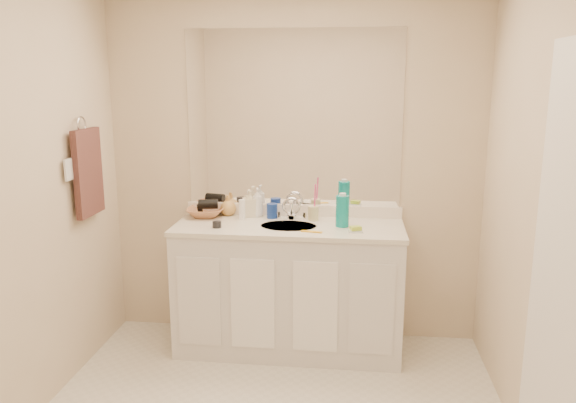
# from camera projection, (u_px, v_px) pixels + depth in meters

# --- Properties ---
(wall_back) EXTENTS (2.60, 0.02, 2.40)m
(wall_back) POSITION_uv_depth(u_px,v_px,m) (293.00, 171.00, 3.92)
(wall_back) COLOR beige
(wall_back) RESTS_ON floor
(wall_front) EXTENTS (2.60, 0.02, 2.40)m
(wall_front) POSITION_uv_depth(u_px,v_px,m) (182.00, 337.00, 1.40)
(wall_front) COLOR beige
(wall_front) RESTS_ON floor
(wall_left) EXTENTS (0.02, 2.60, 2.40)m
(wall_left) POSITION_uv_depth(u_px,v_px,m) (8.00, 207.00, 2.81)
(wall_left) COLOR beige
(wall_left) RESTS_ON floor
(wall_right) EXTENTS (0.02, 2.60, 2.40)m
(wall_right) POSITION_uv_depth(u_px,v_px,m) (550.00, 223.00, 2.51)
(wall_right) COLOR beige
(wall_right) RESTS_ON floor
(vanity_cabinet) EXTENTS (1.50, 0.55, 0.85)m
(vanity_cabinet) POSITION_uv_depth(u_px,v_px,m) (289.00, 289.00, 3.82)
(vanity_cabinet) COLOR silver
(vanity_cabinet) RESTS_ON floor
(countertop) EXTENTS (1.52, 0.57, 0.03)m
(countertop) POSITION_uv_depth(u_px,v_px,m) (289.00, 227.00, 3.73)
(countertop) COLOR white
(countertop) RESTS_ON vanity_cabinet
(backsplash) EXTENTS (1.52, 0.03, 0.08)m
(backsplash) POSITION_uv_depth(u_px,v_px,m) (293.00, 210.00, 3.97)
(backsplash) COLOR white
(backsplash) RESTS_ON countertop
(sink_basin) EXTENTS (0.37, 0.37, 0.02)m
(sink_basin) POSITION_uv_depth(u_px,v_px,m) (289.00, 227.00, 3.71)
(sink_basin) COLOR beige
(sink_basin) RESTS_ON countertop
(faucet) EXTENTS (0.02, 0.02, 0.11)m
(faucet) POSITION_uv_depth(u_px,v_px,m) (292.00, 211.00, 3.87)
(faucet) COLOR silver
(faucet) RESTS_ON countertop
(mirror) EXTENTS (1.48, 0.01, 1.20)m
(mirror) POSITION_uv_depth(u_px,v_px,m) (293.00, 119.00, 3.84)
(mirror) COLOR white
(mirror) RESTS_ON wall_back
(blue_mug) EXTENTS (0.10, 0.10, 0.10)m
(blue_mug) POSITION_uv_depth(u_px,v_px,m) (272.00, 211.00, 3.90)
(blue_mug) COLOR navy
(blue_mug) RESTS_ON countertop
(tan_cup) EXTENTS (0.09, 0.09, 0.10)m
(tan_cup) POSITION_uv_depth(u_px,v_px,m) (313.00, 213.00, 3.84)
(tan_cup) COLOR beige
(tan_cup) RESTS_ON countertop
(toothbrush) EXTENTS (0.02, 0.04, 0.21)m
(toothbrush) POSITION_uv_depth(u_px,v_px,m) (315.00, 199.00, 3.81)
(toothbrush) COLOR #FF4392
(toothbrush) RESTS_ON tan_cup
(mouthwash_bottle) EXTENTS (0.09, 0.09, 0.20)m
(mouthwash_bottle) POSITION_uv_depth(u_px,v_px,m) (342.00, 211.00, 3.67)
(mouthwash_bottle) COLOR #0C9093
(mouthwash_bottle) RESTS_ON countertop
(soap_dish) EXTENTS (0.09, 0.08, 0.01)m
(soap_dish) POSITION_uv_depth(u_px,v_px,m) (356.00, 231.00, 3.55)
(soap_dish) COLOR silver
(soap_dish) RESTS_ON countertop
(green_soap) EXTENTS (0.08, 0.07, 0.02)m
(green_soap) POSITION_uv_depth(u_px,v_px,m) (356.00, 228.00, 3.55)
(green_soap) COLOR #ADCD32
(green_soap) RESTS_ON soap_dish
(orange_comb) EXTENTS (0.14, 0.05, 0.01)m
(orange_comb) POSITION_uv_depth(u_px,v_px,m) (312.00, 232.00, 3.55)
(orange_comb) COLOR gold
(orange_comb) RESTS_ON countertop
(dark_jar) EXTENTS (0.08, 0.08, 0.04)m
(dark_jar) POSITION_uv_depth(u_px,v_px,m) (217.00, 224.00, 3.65)
(dark_jar) COLOR black
(dark_jar) RESTS_ON countertop
(extra_white_bottle) EXTENTS (0.05, 0.05, 0.14)m
(extra_white_bottle) POSITION_uv_depth(u_px,v_px,m) (242.00, 210.00, 3.86)
(extra_white_bottle) COLOR white
(extra_white_bottle) RESTS_ON countertop
(soap_bottle_white) EXTENTS (0.09, 0.09, 0.20)m
(soap_bottle_white) POSITION_uv_depth(u_px,v_px,m) (258.00, 202.00, 3.94)
(soap_bottle_white) COLOR white
(soap_bottle_white) RESTS_ON countertop
(soap_bottle_cream) EXTENTS (0.11, 0.11, 0.19)m
(soap_bottle_cream) POSITION_uv_depth(u_px,v_px,m) (249.00, 203.00, 3.94)
(soap_bottle_cream) COLOR #F1E7C5
(soap_bottle_cream) RESTS_ON countertop
(soap_bottle_yellow) EXTENTS (0.15, 0.15, 0.14)m
(soap_bottle_yellow) POSITION_uv_depth(u_px,v_px,m) (228.00, 205.00, 3.98)
(soap_bottle_yellow) COLOR tan
(soap_bottle_yellow) RESTS_ON countertop
(wicker_basket) EXTENTS (0.28, 0.28, 0.06)m
(wicker_basket) POSITION_uv_depth(u_px,v_px,m) (206.00, 212.00, 3.94)
(wicker_basket) COLOR #A56642
(wicker_basket) RESTS_ON countertop
(hair_dryer) EXTENTS (0.15, 0.09, 0.07)m
(hair_dryer) POSITION_uv_depth(u_px,v_px,m) (208.00, 204.00, 3.93)
(hair_dryer) COLOR black
(hair_dryer) RESTS_ON wicker_basket
(towel_ring) EXTENTS (0.01, 0.11, 0.11)m
(towel_ring) POSITION_uv_depth(u_px,v_px,m) (81.00, 125.00, 3.48)
(towel_ring) COLOR silver
(towel_ring) RESTS_ON wall_left
(hand_towel) EXTENTS (0.04, 0.32, 0.55)m
(hand_towel) POSITION_uv_depth(u_px,v_px,m) (88.00, 172.00, 3.54)
(hand_towel) COLOR #301B19
(hand_towel) RESTS_ON towel_ring
(switch_plate) EXTENTS (0.01, 0.08, 0.13)m
(switch_plate) POSITION_uv_depth(u_px,v_px,m) (69.00, 170.00, 3.34)
(switch_plate) COLOR white
(switch_plate) RESTS_ON wall_left
(door) EXTENTS (0.02, 0.82, 2.00)m
(door) POSITION_uv_depth(u_px,v_px,m) (567.00, 289.00, 2.27)
(door) COLOR white
(door) RESTS_ON floor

